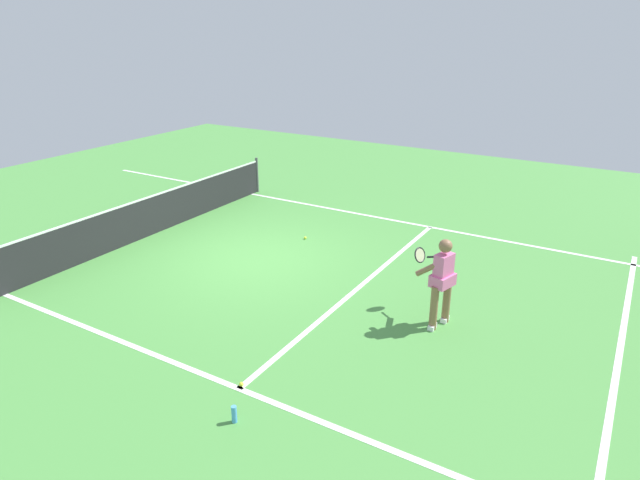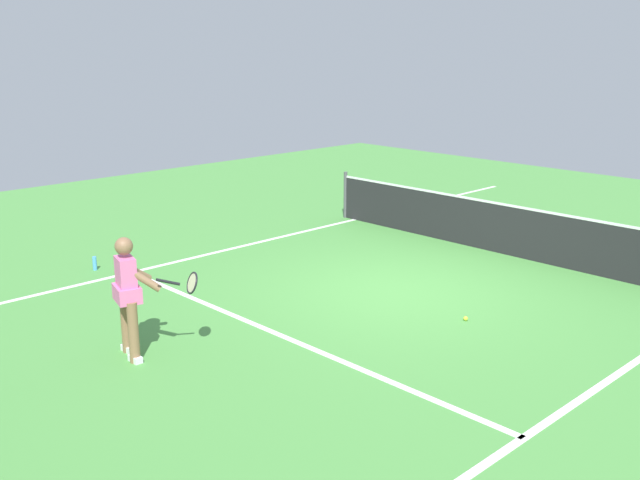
{
  "view_description": "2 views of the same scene",
  "coord_description": "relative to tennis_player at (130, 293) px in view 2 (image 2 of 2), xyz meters",
  "views": [
    {
      "loc": [
        -8.67,
        -6.79,
        4.75
      ],
      "look_at": [
        -0.46,
        -1.9,
        0.97
      ],
      "focal_mm": 30.89,
      "sensor_mm": 36.0,
      "label": 1
    },
    {
      "loc": [
        7.1,
        -8.6,
        3.83
      ],
      "look_at": [
        -0.08,
        -1.66,
        1.13
      ],
      "focal_mm": 41.35,
      "sensor_mm": 36.0,
      "label": 2
    }
  ],
  "objects": [
    {
      "name": "ground_plane",
      "position": [
        0.67,
        4.34,
        -0.85
      ],
      "size": [
        24.85,
        24.85,
        0.0
      ],
      "primitive_type": "plane",
      "color": "#4C9342"
    },
    {
      "name": "service_line_marking",
      "position": [
        0.67,
        1.77,
        -0.84
      ],
      "size": [
        7.58,
        0.1,
        0.01
      ],
      "primitive_type": "cube",
      "color": "white",
      "rests_on": "ground"
    },
    {
      "name": "sideline_left_marking",
      "position": [
        -3.12,
        4.34,
        -0.84
      ],
      "size": [
        0.1,
        17.12,
        0.01
      ],
      "primitive_type": "cube",
      "color": "white",
      "rests_on": "ground"
    },
    {
      "name": "sideline_right_marking",
      "position": [
        4.46,
        4.34,
        -0.84
      ],
      "size": [
        0.1,
        17.12,
        0.01
      ],
      "primitive_type": "cube",
      "color": "white",
      "rests_on": "ground"
    },
    {
      "name": "court_net",
      "position": [
        0.67,
        7.34,
        -0.36
      ],
      "size": [
        8.26,
        0.08,
        1.03
      ],
      "color": "#4C4C51",
      "rests_on": "ground"
    },
    {
      "name": "tennis_player",
      "position": [
        0.0,
        0.0,
        0.0
      ],
      "size": [
        0.95,
        0.89,
        1.55
      ],
      "color": "#8C6647",
      "rests_on": "ground"
    },
    {
      "name": "tennis_ball_near",
      "position": [
        -3.05,
        1.78,
        -0.81
      ],
      "size": [
        0.07,
        0.07,
        0.07
      ],
      "primitive_type": "sphere",
      "color": "#D1E533",
      "rests_on": "ground"
    },
    {
      "name": "tennis_ball_mid",
      "position": [
        2.18,
        4.02,
        -0.81
      ],
      "size": [
        0.07,
        0.07,
        0.07
      ],
      "primitive_type": "sphere",
      "color": "#D1E533",
      "rests_on": "ground"
    },
    {
      "name": "water_bottle",
      "position": [
        -3.68,
        1.39,
        -0.73
      ],
      "size": [
        0.07,
        0.07,
        0.24
      ],
      "primitive_type": "cylinder",
      "color": "#4C9EE5",
      "rests_on": "ground"
    }
  ]
}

